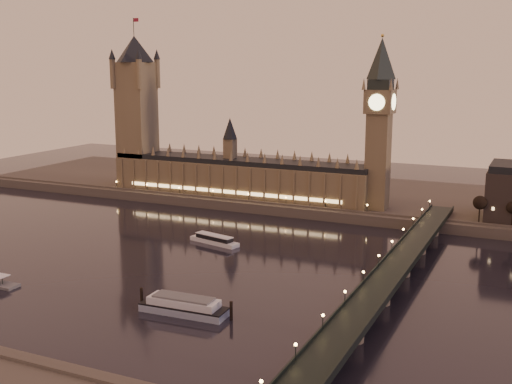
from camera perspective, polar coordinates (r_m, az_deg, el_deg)
ground at (r=310.37m, az=-4.90°, el=-6.13°), size 700.00×700.00×0.00m
far_embankment at (r=446.91m, az=9.03°, el=-0.42°), size 560.00×130.00×6.00m
palace_of_westminster at (r=427.76m, az=-1.60°, el=1.74°), size 180.00×26.62×52.00m
victoria_tower at (r=463.74m, az=-10.59°, el=7.78°), size 31.68×31.68×118.00m
big_ben at (r=390.18m, az=10.93°, el=6.87°), size 17.68×17.68×104.00m
westminster_bridge at (r=276.85m, az=11.94°, el=-7.32°), size 13.20×260.00×15.30m
bare_tree_0 at (r=374.94m, az=19.46°, el=-1.14°), size 6.67×6.67×13.57m
bare_tree_1 at (r=373.97m, az=21.74°, el=-1.34°), size 6.67×6.67×13.57m
cruise_boat_a at (r=338.80m, az=-3.73°, el=-4.25°), size 30.25×13.25×4.73m
moored_barge at (r=247.55m, az=-6.44°, el=-10.02°), size 39.56×11.08×7.26m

